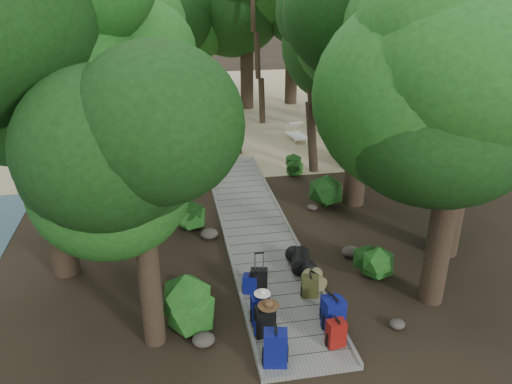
{
  "coord_description": "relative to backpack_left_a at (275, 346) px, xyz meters",
  "views": [
    {
      "loc": [
        -2.37,
        -11.88,
        6.97
      ],
      "look_at": [
        0.1,
        1.5,
        1.0
      ],
      "focal_mm": 35.0,
      "sensor_mm": 36.0,
      "label": 1
    }
  ],
  "objects": [
    {
      "name": "backpack_left_d",
      "position": [
        -0.06,
        2.4,
        -0.16
      ],
      "size": [
        0.4,
        0.34,
        0.51
      ],
      "primitive_type": null,
      "rotation": [
        0.0,
        0.0,
        -0.34
      ],
      "color": "navy",
      "rests_on": "boardwalk"
    },
    {
      "name": "shrub_left_a",
      "position": [
        -1.42,
        1.59,
        0.02
      ],
      "size": [
        1.25,
        1.25,
        1.12
      ],
      "primitive_type": null,
      "color": "#1B4715",
      "rests_on": "ground"
    },
    {
      "name": "backpack_left_a",
      "position": [
        0.0,
        0.0,
        0.0
      ],
      "size": [
        0.5,
        0.39,
        0.83
      ],
      "primitive_type": null,
      "rotation": [
        0.0,
        0.0,
        -0.2
      ],
      "color": "navy",
      "rests_on": "boardwalk"
    },
    {
      "name": "tree_back_a",
      "position": [
        -0.64,
        19.34,
        3.49
      ],
      "size": [
        4.65,
        4.65,
        8.05
      ],
      "primitive_type": null,
      "color": "black",
      "rests_on": "ground"
    },
    {
      "name": "backpack_right_a",
      "position": [
        1.3,
        0.29,
        -0.1
      ],
      "size": [
        0.39,
        0.3,
        0.64
      ],
      "primitive_type": null,
      "rotation": [
        0.0,
        0.0,
        0.13
      ],
      "color": "#950C0A",
      "rests_on": "boardwalk"
    },
    {
      "name": "tree_right_b",
      "position": [
        5.47,
        3.44,
        4.35
      ],
      "size": [
        5.47,
        5.47,
        9.77
      ],
      "primitive_type": null,
      "color": "black",
      "rests_on": "ground"
    },
    {
      "name": "hat_white",
      "position": [
        0.0,
        1.3,
        0.34
      ],
      "size": [
        0.36,
        0.36,
        0.12
      ],
      "primitive_type": null,
      "color": "silver",
      "rests_on": "backpack_left_c"
    },
    {
      "name": "rock_left_b",
      "position": [
        -1.62,
        3.13,
        -0.43
      ],
      "size": [
        0.39,
        0.35,
        0.22
      ],
      "primitive_type": null,
      "color": "#4C473F",
      "rests_on": "ground"
    },
    {
      "name": "tree_right_f",
      "position": [
        7.66,
        14.4,
        4.51
      ],
      "size": [
        5.66,
        5.66,
        10.1
      ],
      "primitive_type": null,
      "color": "black",
      "rests_on": "ground"
    },
    {
      "name": "suitcase_on_boardwalk",
      "position": [
        0.14,
        2.39,
        -0.12
      ],
      "size": [
        0.42,
        0.29,
        0.6
      ],
      "primitive_type": null,
      "rotation": [
        0.0,
        0.0,
        -0.2
      ],
      "color": "black",
      "rests_on": "boardwalk"
    },
    {
      "name": "tree_left_b",
      "position": [
        -4.48,
        4.31,
        4.26
      ],
      "size": [
        5.32,
        5.32,
        9.58
      ],
      "primitive_type": null,
      "color": "black",
      "rests_on": "ground"
    },
    {
      "name": "tree_right_e",
      "position": [
        5.23,
        11.16,
        3.84
      ],
      "size": [
        4.86,
        4.86,
        8.76
      ],
      "primitive_type": null,
      "color": "black",
      "rests_on": "ground"
    },
    {
      "name": "shrub_right_c",
      "position": [
        2.76,
        9.74,
        -0.2
      ],
      "size": [
        0.76,
        0.76,
        0.68
      ],
      "primitive_type": null,
      "color": "#1B4715",
      "rests_on": "ground"
    },
    {
      "name": "backpack_left_c",
      "position": [
        -0.04,
        1.29,
        -0.07
      ],
      "size": [
        0.39,
        0.29,
        0.7
      ],
      "primitive_type": null,
      "rotation": [
        0.0,
        0.0,
        0.06
      ],
      "color": "navy",
      "rests_on": "boardwalk"
    },
    {
      "name": "shrub_right_a",
      "position": [
        3.14,
        2.58,
        -0.07
      ],
      "size": [
        1.04,
        1.04,
        0.94
      ],
      "primitive_type": null,
      "color": "#1B4715",
      "rests_on": "ground"
    },
    {
      "name": "shrub_left_b",
      "position": [
        -1.34,
        6.03,
        -0.09
      ],
      "size": [
        1.0,
        1.0,
        0.9
      ],
      "primitive_type": null,
      "color": "#1B4715",
      "rests_on": "ground"
    },
    {
      "name": "tree_right_d",
      "position": [
        5.94,
        8.91,
        4.79
      ],
      "size": [
        5.81,
        5.81,
        10.65
      ],
      "primitive_type": null,
      "color": "black",
      "rests_on": "ground"
    },
    {
      "name": "tree_left_c",
      "position": [
        -2.75,
        6.97,
        3.26
      ],
      "size": [
        4.37,
        4.37,
        7.59
      ],
      "primitive_type": null,
      "color": "black",
      "rests_on": "ground"
    },
    {
      "name": "rock_right_c",
      "position": [
        2.69,
        6.64,
        -0.44
      ],
      "size": [
        0.33,
        0.3,
        0.18
      ],
      "primitive_type": null,
      "color": "#4C473F",
      "rests_on": "ground"
    },
    {
      "name": "sand_beach",
      "position": [
        0.66,
        20.64,
        -0.53
      ],
      "size": [
        40.0,
        22.0,
        0.02
      ],
      "primitive_type": "cube",
      "color": "tan",
      "rests_on": "ground"
    },
    {
      "name": "lone_suitcase_on_sand",
      "position": [
        1.06,
        12.54,
        -0.15
      ],
      "size": [
        0.5,
        0.33,
        0.73
      ],
      "primitive_type": null,
      "rotation": [
        0.0,
        0.0,
        0.14
      ],
      "color": "black",
      "rests_on": "sand_beach"
    },
    {
      "name": "tree_right_a",
      "position": [
        4.04,
        1.52,
        3.36
      ],
      "size": [
        4.68,
        4.68,
        7.79
      ],
      "primitive_type": null,
      "color": "black",
      "rests_on": "ground"
    },
    {
      "name": "tree_right_c",
      "position": [
        4.18,
        6.94,
        4.45
      ],
      "size": [
        5.77,
        5.77,
        9.98
      ],
      "primitive_type": null,
      "color": "black",
      "rests_on": "ground"
    },
    {
      "name": "sun_lounger",
      "position": [
        4.09,
        13.82,
        -0.19
      ],
      "size": [
        0.94,
        2.13,
        0.66
      ],
      "primitive_type": null,
      "rotation": [
        0.0,
        0.0,
        0.14
      ],
      "color": "silver",
      "rests_on": "sand_beach"
    },
    {
      "name": "duffel_right_black",
      "position": [
        1.35,
        3.15,
        -0.19
      ],
      "size": [
        0.63,
        0.83,
        0.46
      ],
      "primitive_type": null,
      "rotation": [
        0.0,
        0.0,
        -0.26
      ],
      "color": "black",
      "rests_on": "boardwalk"
    },
    {
      "name": "tree_back_b",
      "position": [
        2.83,
        20.11,
        4.58
      ],
      "size": [
        5.73,
        5.73,
        10.23
      ],
      "primitive_type": null,
      "color": "black",
      "rests_on": "ground"
    },
    {
      "name": "rock_right_b",
      "position": [
        2.89,
        3.71,
        -0.4
      ],
      "size": [
        0.49,
        0.44,
        0.27
      ],
      "primitive_type": null,
      "color": "#4C473F",
      "rests_on": "ground"
    },
    {
      "name": "hat_brown",
      "position": [
        0.04,
        0.83,
        0.38
      ],
      "size": [
        0.44,
        0.44,
        0.13
      ],
      "primitive_type": null,
      "color": "#51351E",
      "rests_on": "backpack_left_b"
    },
    {
      "name": "rock_right_a",
      "position": [
        2.84,
        0.7,
        -0.44
      ],
      "size": [
        0.34,
        0.31,
        0.19
      ],
      "primitive_type": null,
      "color": "#4C473F",
      "rests_on": "ground"
    },
    {
      "name": "tree_back_d",
      "position": [
        -4.46,
        19.83,
        3.13
      ],
      "size": [
        4.4,
        4.4,
        7.33
      ],
      "primitive_type": null,
      "color": "black",
      "rests_on": "ground"
    },
    {
      "name": "boardwalk",
      "position": [
        0.66,
        5.64,
        -0.48
      ],
      "size": [
        2.0,
        12.0,
        0.12
      ],
      "primitive_type": "cube",
      "color": "slate",
      "rests_on": "ground"
    },
    {
      "name": "backpack_left_b",
      "position": [
        -0.03,
        0.86,
        -0.05
      ],
      "size": [
        0.41,
        0.3,
        0.73
      ],
      "primitive_type": null,
      "rotation": [
        0.0,
        0.0,
        0.05
      ],
      "color": "black",
      "rests_on": "boardwalk"
    },
    {
      "name": "backpack_right_b",
      "position": [
        1.42,
        0.81,
        -0.03
      ],
      "size": [
        0.47,
        0.36,
        0.78
      ],
      "primitive_type": null,
      "rotation": [
        0.0,
        0.0,
        0.14
      ],
      "color": "navy",
      "rests_on": "boardwalk"
    },
    {
      "name": "shrub_right_b",
      "position": [
        3.13,
        6.66,
        0.04
      ],
      "size": [
        1.28,
        1.28,
        1.15
      ],
      "primitive_type": null,
      "color": "#1B4715",
      "rests_on": "ground"
    },
    {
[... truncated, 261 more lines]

